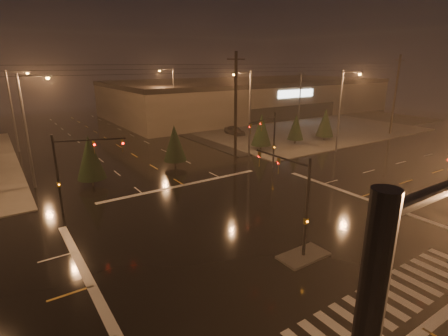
{
  "coord_description": "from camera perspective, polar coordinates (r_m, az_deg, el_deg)",
  "views": [
    {
      "loc": [
        -13.9,
        -16.36,
        10.91
      ],
      "look_at": [
        0.62,
        5.24,
        3.0
      ],
      "focal_mm": 28.0,
      "sensor_mm": 36.0,
      "label": 1
    }
  ],
  "objects": [
    {
      "name": "utility_pole_2",
      "position": [
        60.32,
        26.16,
        10.68
      ],
      "size": [
        2.2,
        0.32,
        12.0
      ],
      "color": "black",
      "rests_on": "ground"
    },
    {
      "name": "streetlight_4",
      "position": [
        58.28,
        -8.46,
        11.7
      ],
      "size": [
        2.77,
        0.32,
        10.0
      ],
      "color": "#38383A",
      "rests_on": "ground"
    },
    {
      "name": "stop_bar_far",
      "position": [
        32.57,
        -6.58,
        -2.77
      ],
      "size": [
        16.0,
        0.5,
        0.01
      ],
      "primitive_type": "cube",
      "color": "beige",
      "rests_on": "ground"
    },
    {
      "name": "utility_pole_1",
      "position": [
        37.74,
        1.91,
        9.62
      ],
      "size": [
        2.2,
        0.32,
        12.0
      ],
      "color": "black",
      "rests_on": "ground"
    },
    {
      "name": "signal_mast_ne",
      "position": [
        36.06,
        7.42,
        5.38
      ],
      "size": [
        4.84,
        1.86,
        6.0
      ],
      "color": "black",
      "rests_on": "ground"
    },
    {
      "name": "car_parked",
      "position": [
        54.64,
        1.74,
        6.13
      ],
      "size": [
        1.79,
        4.16,
        1.4
      ],
      "primitive_type": "imported",
      "rotation": [
        0.0,
        0.0,
        -0.03
      ],
      "color": "black",
      "rests_on": "ground"
    },
    {
      "name": "stop_bar_near",
      "position": [
        18.46,
        29.92,
        -21.9
      ],
      "size": [
        16.0,
        0.5,
        0.01
      ],
      "primitive_type": "cube",
      "color": "beige",
      "rests_on": "ground"
    },
    {
      "name": "crosswalk",
      "position": [
        19.14,
        24.32,
        -19.55
      ],
      "size": [
        15.0,
        2.6,
        0.01
      ],
      "primitive_type": "cube",
      "color": "beige",
      "rests_on": "ground"
    },
    {
      "name": "streetlight_1",
      "position": [
        34.85,
        -29.24,
        6.34
      ],
      "size": [
        2.77,
        0.32,
        10.0
      ],
      "color": "#38383A",
      "rests_on": "ground"
    },
    {
      "name": "parking_lot",
      "position": [
        66.91,
        13.8,
        7.08
      ],
      "size": [
        50.0,
        24.0,
        0.08
      ],
      "primitive_type": "cube",
      "color": "black",
      "rests_on": "ground"
    },
    {
      "name": "conifer_0",
      "position": [
        44.83,
        6.14,
        6.26
      ],
      "size": [
        2.57,
        2.57,
        4.71
      ],
      "color": "black",
      "rests_on": "ground"
    },
    {
      "name": "conifer_1",
      "position": [
        48.97,
        11.65,
        6.59
      ],
      "size": [
        2.22,
        2.22,
        4.17
      ],
      "color": "black",
      "rests_on": "ground"
    },
    {
      "name": "conifer_4",
      "position": [
        37.72,
        -8.07,
        4.06
      ],
      "size": [
        2.47,
        2.47,
        4.57
      ],
      "color": "black",
      "rests_on": "ground"
    },
    {
      "name": "conifer_3",
      "position": [
        33.7,
        -21.04,
        1.66
      ],
      "size": [
        2.57,
        2.57,
        4.71
      ],
      "color": "black",
      "rests_on": "ground"
    },
    {
      "name": "retail_building",
      "position": [
        79.55,
        4.27,
        11.77
      ],
      "size": [
        60.2,
        28.3,
        7.2
      ],
      "color": "#655C48",
      "rests_on": "ground"
    },
    {
      "name": "ground",
      "position": [
        24.08,
        5.83,
        -10.13
      ],
      "size": [
        140.0,
        140.0,
        0.0
      ],
      "primitive_type": "plane",
      "color": "black",
      "rests_on": "ground"
    },
    {
      "name": "conifer_2",
      "position": [
        52.19,
        16.21,
        7.16
      ],
      "size": [
        2.52,
        2.52,
        4.64
      ],
      "color": "black",
      "rests_on": "ground"
    },
    {
      "name": "streetlight_6",
      "position": [
        45.54,
        18.74,
        9.59
      ],
      "size": [
        0.32,
        2.77,
        10.0
      ],
      "color": "#38383A",
      "rests_on": "ground"
    },
    {
      "name": "streetlight_3",
      "position": [
        41.26,
        3.9,
        9.76
      ],
      "size": [
        2.77,
        0.32,
        10.0
      ],
      "color": "#38383A",
      "rests_on": "ground"
    },
    {
      "name": "sidewalk_ne",
      "position": [
        64.76,
        9.47,
        7.04
      ],
      "size": [
        36.0,
        36.0,
        0.12
      ],
      "primitive_type": "cube",
      "color": "#42403B",
      "rests_on": "ground"
    },
    {
      "name": "median_island",
      "position": [
        21.53,
        12.82,
        -13.79
      ],
      "size": [
        3.0,
        1.6,
        0.15
      ],
      "primitive_type": "cube",
      "color": "#42403B",
      "rests_on": "ground"
    },
    {
      "name": "signal_mast_nw",
      "position": [
        27.79,
        -23.61,
        0.61
      ],
      "size": [
        4.84,
        1.86,
        6.0
      ],
      "color": "black",
      "rests_on": "ground"
    },
    {
      "name": "signal_mast_median",
      "position": [
        20.52,
        11.61,
        -3.88
      ],
      "size": [
        0.25,
        4.59,
        6.0
      ],
      "color": "black",
      "rests_on": "ground"
    },
    {
      "name": "streetlight_2",
      "position": [
        50.69,
        -31.05,
        8.75
      ],
      "size": [
        2.77,
        0.32,
        10.0
      ],
      "color": "#38383A",
      "rests_on": "ground"
    }
  ]
}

